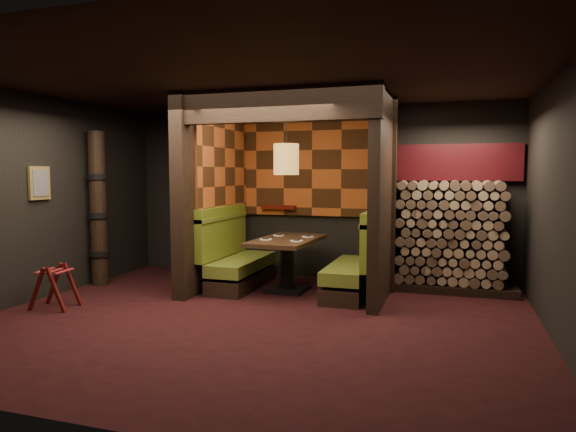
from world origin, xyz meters
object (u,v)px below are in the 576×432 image
Objects in this scene: dining_table at (287,254)px; luggage_rack at (55,285)px; booth_bench_left at (236,261)px; booth_bench_right at (357,268)px; pendant_lamp at (286,159)px; totem_column at (98,210)px; firewood_stack at (456,237)px.

luggage_rack is (-2.58, -1.84, -0.26)m from dining_table.
booth_bench_left and booth_bench_right have the same top height.
pendant_lamp is at bearing 34.72° from luggage_rack.
pendant_lamp is at bearing -8.17° from booth_bench_left.
dining_table is 1.37× the size of pendant_lamp.
booth_bench_right is 0.67× the size of totem_column.
booth_bench_left is 1.89m from booth_bench_right.
firewood_stack is (4.97, 2.61, 0.52)m from luggage_rack.
dining_table is 2.53× the size of luggage_rack.
dining_table is at bearing -175.91° from booth_bench_right.
booth_bench_left is 0.67× the size of totem_column.
dining_table is (0.86, -0.07, 0.16)m from booth_bench_left.
totem_column is at bearing -170.83° from dining_table.
booth_bench_right is at bearing 7.86° from totem_column.
firewood_stack reaches higher than booth_bench_left.
booth_bench_left is 2.58m from luggage_rack.
totem_column is at bearing -165.25° from booth_bench_left.
dining_table is at bearing 35.46° from luggage_rack.
dining_table is (-1.03, -0.07, 0.16)m from booth_bench_right.
totem_column is at bearing -166.81° from firewood_stack.
totem_column is (-2.09, -0.55, 0.79)m from booth_bench_left.
booth_bench_right is at bearing 6.85° from pendant_lamp.
booth_bench_right is 1.04× the size of dining_table.
luggage_rack is at bearing -131.98° from booth_bench_left.
pendant_lamp is 1.85× the size of luggage_rack.
totem_column is (-0.37, 1.36, 0.89)m from luggage_rack.
pendant_lamp is (-1.03, -0.12, 1.56)m from booth_bench_right.
dining_table is at bearing -4.89° from booth_bench_left.
booth_bench_right is 1.05m from dining_table.
booth_bench_right is at bearing 27.91° from luggage_rack.
booth_bench_left is 1.04× the size of dining_table.
booth_bench_left is at bearing 14.75° from totem_column.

